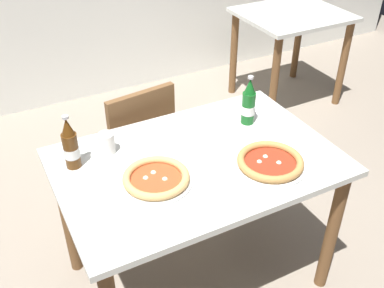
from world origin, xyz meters
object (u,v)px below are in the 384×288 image
(napkin_with_cutlery, at_px, (182,133))
(paper_cup, at_px, (107,143))
(pizza_margherita_near, at_px, (156,179))
(pizza_marinara_far, at_px, (270,163))
(chair_behind_table, at_px, (135,143))
(dining_table_background, at_px, (291,32))
(beer_bottle_center, at_px, (249,104))
(dining_table_main, at_px, (197,180))
(beer_bottle_left, at_px, (71,146))

(napkin_with_cutlery, bearing_deg, paper_cup, 177.75)
(pizza_margherita_near, xyz_separation_m, pizza_marinara_far, (0.47, -0.12, -0.00))
(chair_behind_table, distance_m, napkin_with_cutlery, 0.49)
(dining_table_background, xyz_separation_m, beer_bottle_center, (-1.21, -1.20, 0.26))
(chair_behind_table, height_order, pizza_margherita_near, chair_behind_table)
(dining_table_main, xyz_separation_m, pizza_marinara_far, (0.25, -0.19, 0.14))
(beer_bottle_left, xyz_separation_m, paper_cup, (0.16, 0.03, -0.06))
(pizza_margherita_near, relative_size, beer_bottle_left, 1.18)
(chair_behind_table, relative_size, napkin_with_cutlery, 3.83)
(dining_table_background, relative_size, beer_bottle_left, 3.24)
(beer_bottle_left, height_order, napkin_with_cutlery, beer_bottle_left)
(napkin_with_cutlery, distance_m, paper_cup, 0.36)
(beer_bottle_center, bearing_deg, dining_table_main, -156.39)
(dining_table_main, distance_m, paper_cup, 0.43)
(chair_behind_table, bearing_deg, pizza_margherita_near, 69.59)
(dining_table_main, distance_m, beer_bottle_left, 0.57)
(chair_behind_table, height_order, pizza_marinara_far, chair_behind_table)
(pizza_marinara_far, height_order, beer_bottle_left, beer_bottle_left)
(beer_bottle_center, bearing_deg, dining_table_background, 44.70)
(beer_bottle_left, bearing_deg, paper_cup, 10.98)
(dining_table_background, distance_m, beer_bottle_left, 2.37)
(dining_table_main, bearing_deg, pizza_marinara_far, -36.78)
(pizza_marinara_far, bearing_deg, napkin_with_cutlery, 118.07)
(pizza_margherita_near, height_order, beer_bottle_center, beer_bottle_center)
(chair_behind_table, xyz_separation_m, napkin_with_cutlery, (0.10, -0.39, 0.27))
(dining_table_main, relative_size, dining_table_background, 1.50)
(dining_table_main, relative_size, paper_cup, 12.63)
(dining_table_background, bearing_deg, beer_bottle_left, -150.64)
(chair_behind_table, distance_m, pizza_marinara_far, 0.90)
(chair_behind_table, xyz_separation_m, beer_bottle_left, (-0.42, -0.41, 0.37))
(dining_table_main, xyz_separation_m, chair_behind_table, (-0.07, 0.61, -0.15))
(pizza_marinara_far, bearing_deg, chair_behind_table, 111.72)
(beer_bottle_left, relative_size, napkin_with_cutlery, 1.11)
(dining_table_main, bearing_deg, chair_behind_table, 96.47)
(beer_bottle_left, distance_m, paper_cup, 0.17)
(pizza_marinara_far, distance_m, paper_cup, 0.71)
(dining_table_main, xyz_separation_m, paper_cup, (-0.33, 0.23, 0.16))
(dining_table_background, distance_m, pizza_marinara_far, 2.03)
(chair_behind_table, height_order, beer_bottle_left, beer_bottle_left)
(paper_cup, bearing_deg, beer_bottle_center, -6.19)
(dining_table_background, xyz_separation_m, napkin_with_cutlery, (-1.53, -1.14, 0.16))
(dining_table_background, distance_m, beer_bottle_center, 1.72)
(pizza_marinara_far, bearing_deg, beer_bottle_center, 72.19)
(beer_bottle_center, height_order, paper_cup, beer_bottle_center)
(dining_table_background, bearing_deg, dining_table_main, -139.19)
(napkin_with_cutlery, bearing_deg, beer_bottle_left, -178.16)
(dining_table_main, height_order, chair_behind_table, chair_behind_table)
(dining_table_main, distance_m, dining_table_background, 2.07)
(dining_table_main, xyz_separation_m, beer_bottle_center, (0.36, 0.16, 0.22))
(chair_behind_table, bearing_deg, beer_bottle_left, 36.96)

